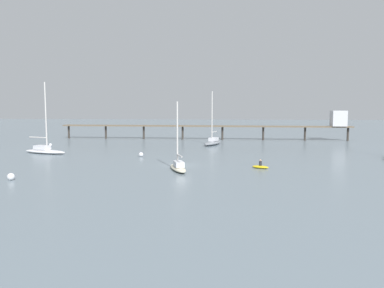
{
  "coord_description": "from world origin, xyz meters",
  "views": [
    {
      "loc": [
        6.05,
        -49.47,
        7.74
      ],
      "look_at": [
        0.0,
        14.5,
        1.5
      ],
      "focal_mm": 35.0,
      "sensor_mm": 36.0,
      "label": 1
    }
  ],
  "objects_px": {
    "mooring_buoy_outer": "(11,177)",
    "mooring_buoy_far": "(50,145)",
    "pier": "(253,124)",
    "sailboat_gray": "(213,142)",
    "sailboat_cream": "(178,166)",
    "mooring_buoy_inner": "(141,155)",
    "dinghy_yellow": "(260,167)",
    "sailboat_white": "(45,149)"
  },
  "relations": [
    {
      "from": "pier",
      "to": "dinghy_yellow",
      "type": "bearing_deg",
      "value": -92.61
    },
    {
      "from": "sailboat_gray",
      "to": "mooring_buoy_outer",
      "type": "bearing_deg",
      "value": -116.34
    },
    {
      "from": "dinghy_yellow",
      "to": "mooring_buoy_inner",
      "type": "relative_size",
      "value": 3.41
    },
    {
      "from": "sailboat_white",
      "to": "mooring_buoy_far",
      "type": "xyz_separation_m",
      "value": [
        -4.28,
        10.77,
        -0.34
      ]
    },
    {
      "from": "dinghy_yellow",
      "to": "mooring_buoy_inner",
      "type": "bearing_deg",
      "value": 151.55
    },
    {
      "from": "sailboat_cream",
      "to": "sailboat_white",
      "type": "relative_size",
      "value": 0.71
    },
    {
      "from": "mooring_buoy_outer",
      "to": "mooring_buoy_far",
      "type": "relative_size",
      "value": 1.18
    },
    {
      "from": "sailboat_gray",
      "to": "mooring_buoy_inner",
      "type": "relative_size",
      "value": 15.54
    },
    {
      "from": "sailboat_cream",
      "to": "sailboat_white",
      "type": "distance_m",
      "value": 29.15
    },
    {
      "from": "sailboat_gray",
      "to": "mooring_buoy_far",
      "type": "height_order",
      "value": "sailboat_gray"
    },
    {
      "from": "sailboat_cream",
      "to": "sailboat_white",
      "type": "height_order",
      "value": "sailboat_white"
    },
    {
      "from": "sailboat_gray",
      "to": "mooring_buoy_inner",
      "type": "distance_m",
      "value": 22.75
    },
    {
      "from": "pier",
      "to": "sailboat_gray",
      "type": "distance_m",
      "value": 16.08
    },
    {
      "from": "mooring_buoy_outer",
      "to": "sailboat_cream",
      "type": "bearing_deg",
      "value": 24.88
    },
    {
      "from": "mooring_buoy_outer",
      "to": "mooring_buoy_inner",
      "type": "relative_size",
      "value": 1.09
    },
    {
      "from": "pier",
      "to": "sailboat_gray",
      "type": "height_order",
      "value": "sailboat_gray"
    },
    {
      "from": "dinghy_yellow",
      "to": "mooring_buoy_far",
      "type": "distance_m",
      "value": 45.8
    },
    {
      "from": "sailboat_cream",
      "to": "mooring_buoy_inner",
      "type": "relative_size",
      "value": 11.91
    },
    {
      "from": "pier",
      "to": "dinghy_yellow",
      "type": "xyz_separation_m",
      "value": [
        -1.94,
        -42.58,
        -3.72
      ]
    },
    {
      "from": "mooring_buoy_outer",
      "to": "mooring_buoy_far",
      "type": "height_order",
      "value": "mooring_buoy_outer"
    },
    {
      "from": "pier",
      "to": "sailboat_white",
      "type": "bearing_deg",
      "value": -140.95
    },
    {
      "from": "dinghy_yellow",
      "to": "mooring_buoy_far",
      "type": "height_order",
      "value": "dinghy_yellow"
    },
    {
      "from": "sailboat_gray",
      "to": "mooring_buoy_inner",
      "type": "height_order",
      "value": "sailboat_gray"
    },
    {
      "from": "pier",
      "to": "sailboat_white",
      "type": "distance_m",
      "value": 47.94
    },
    {
      "from": "sailboat_white",
      "to": "dinghy_yellow",
      "type": "height_order",
      "value": "sailboat_white"
    },
    {
      "from": "pier",
      "to": "sailboat_cream",
      "type": "height_order",
      "value": "sailboat_cream"
    },
    {
      "from": "sailboat_white",
      "to": "dinghy_yellow",
      "type": "distance_m",
      "value": 37.34
    },
    {
      "from": "mooring_buoy_outer",
      "to": "mooring_buoy_far",
      "type": "xyz_separation_m",
      "value": [
        -12.17,
        33.81,
        -0.06
      ]
    },
    {
      "from": "sailboat_white",
      "to": "mooring_buoy_outer",
      "type": "distance_m",
      "value": 24.35
    },
    {
      "from": "mooring_buoy_inner",
      "to": "sailboat_gray",
      "type": "bearing_deg",
      "value": 62.35
    },
    {
      "from": "sailboat_white",
      "to": "mooring_buoy_far",
      "type": "bearing_deg",
      "value": 111.68
    },
    {
      "from": "pier",
      "to": "mooring_buoy_far",
      "type": "xyz_separation_m",
      "value": [
        -41.42,
        -19.36,
        -3.61
      ]
    },
    {
      "from": "mooring_buoy_far",
      "to": "sailboat_gray",
      "type": "bearing_deg",
      "value": 11.62
    },
    {
      "from": "pier",
      "to": "mooring_buoy_outer",
      "type": "distance_m",
      "value": 60.79
    },
    {
      "from": "sailboat_cream",
      "to": "mooring_buoy_far",
      "type": "xyz_separation_m",
      "value": [
        -29.19,
        25.91,
        -0.27
      ]
    },
    {
      "from": "dinghy_yellow",
      "to": "mooring_buoy_inner",
      "type": "height_order",
      "value": "dinghy_yellow"
    },
    {
      "from": "sailboat_white",
      "to": "mooring_buoy_inner",
      "type": "height_order",
      "value": "sailboat_white"
    },
    {
      "from": "pier",
      "to": "sailboat_cream",
      "type": "bearing_deg",
      "value": -105.12
    },
    {
      "from": "mooring_buoy_outer",
      "to": "dinghy_yellow",
      "type": "bearing_deg",
      "value": 21.19
    },
    {
      "from": "sailboat_cream",
      "to": "sailboat_gray",
      "type": "height_order",
      "value": "sailboat_gray"
    },
    {
      "from": "sailboat_gray",
      "to": "sailboat_cream",
      "type": "bearing_deg",
      "value": -95.25
    },
    {
      "from": "sailboat_gray",
      "to": "dinghy_yellow",
      "type": "xyz_separation_m",
      "value": [
        7.31,
        -29.83,
        -0.46
      ]
    }
  ]
}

